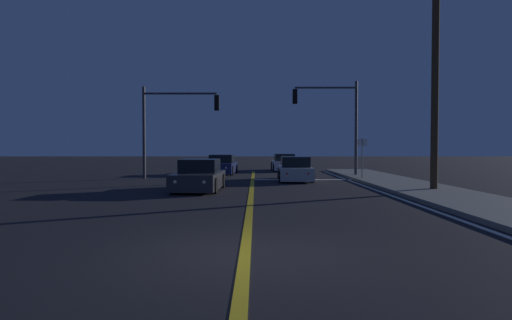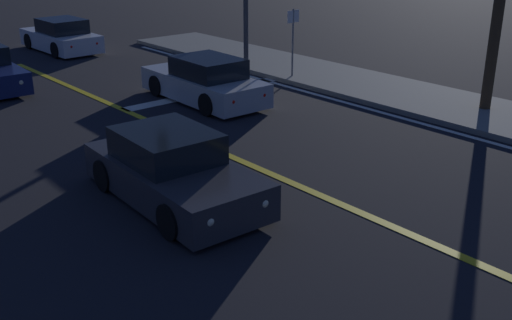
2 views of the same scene
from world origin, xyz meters
name	(u,v)px [view 2 (image 2 of 2)]	position (x,y,z in m)	size (l,w,h in m)	color
lane_line_center	(324,197)	(0.00, 9.33, 0.01)	(0.20, 31.73, 0.01)	gold
lane_line_edge_right	(475,138)	(5.39, 9.33, 0.01)	(0.16, 31.73, 0.01)	silver
stop_bar	(204,93)	(2.82, 17.16, 0.01)	(5.64, 0.50, 0.01)	silver
car_parked_curb_charcoal	(173,171)	(-2.27, 11.16, 0.58)	(2.05, 4.20, 1.34)	#2D2D33
car_distant_tail_white	(61,37)	(2.39, 26.61, 0.58)	(1.93, 4.25, 1.34)	silver
car_lead_oncoming_silver	(205,82)	(2.35, 16.46, 0.58)	(1.92, 4.44, 1.34)	#B2B5BA
street_sign_corner	(293,33)	(6.14, 16.66, 1.60)	(0.56, 0.09, 2.38)	slate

